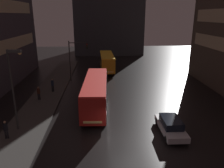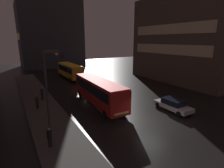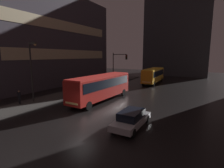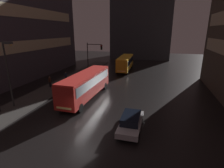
# 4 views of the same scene
# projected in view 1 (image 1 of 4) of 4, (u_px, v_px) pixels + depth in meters

# --- Properties ---
(ground_plane) EXTENTS (120.00, 120.00, 0.00)m
(ground_plane) POSITION_uv_depth(u_px,v_px,m) (124.00, 142.00, 18.41)
(ground_plane) COLOR black
(sidewalk_left) EXTENTS (4.00, 48.00, 0.15)m
(sidewalk_left) POSITION_uv_depth(u_px,v_px,m) (44.00, 100.00, 27.44)
(sidewalk_left) COLOR #3D3A38
(sidewalk_left) RESTS_ON ground
(bus_near) EXTENTS (2.89, 11.18, 3.36)m
(bus_near) POSITION_uv_depth(u_px,v_px,m) (96.00, 91.00, 24.73)
(bus_near) COLOR #AD1E19
(bus_near) RESTS_ON ground
(bus_far) EXTENTS (2.63, 9.80, 3.18)m
(bus_far) POSITION_uv_depth(u_px,v_px,m) (107.00, 61.00, 41.64)
(bus_far) COLOR orange
(bus_far) RESTS_ON ground
(car_taxi) EXTENTS (1.92, 4.64, 1.43)m
(car_taxi) POSITION_uv_depth(u_px,v_px,m) (171.00, 126.00, 19.63)
(car_taxi) COLOR #B7B7BC
(car_taxi) RESTS_ON ground
(pedestrian_near) EXTENTS (0.53, 0.53, 1.71)m
(pedestrian_near) POSITION_uv_depth(u_px,v_px,m) (39.00, 92.00, 26.95)
(pedestrian_near) COLOR black
(pedestrian_near) RESTS_ON sidewalk_left
(pedestrian_mid) EXTENTS (0.43, 0.43, 1.82)m
(pedestrian_mid) POSITION_uv_depth(u_px,v_px,m) (52.00, 84.00, 29.86)
(pedestrian_mid) COLOR black
(pedestrian_mid) RESTS_ON sidewalk_left
(pedestrian_far) EXTENTS (0.46, 0.46, 1.64)m
(pedestrian_far) POSITION_uv_depth(u_px,v_px,m) (6.00, 128.00, 18.40)
(pedestrian_far) COLOR black
(pedestrian_far) RESTS_ON sidewalk_left
(traffic_light_main) EXTENTS (3.02, 0.35, 6.44)m
(traffic_light_main) POSITION_uv_depth(u_px,v_px,m) (76.00, 54.00, 34.37)
(traffic_light_main) COLOR #2D2D2D
(traffic_light_main) RESTS_ON ground
(street_lamp_sidewalk) EXTENTS (1.25, 0.36, 7.37)m
(street_lamp_sidewalk) POSITION_uv_depth(u_px,v_px,m) (14.00, 78.00, 18.79)
(street_lamp_sidewalk) COLOR #2D2D2D
(street_lamp_sidewalk) RESTS_ON sidewalk_left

